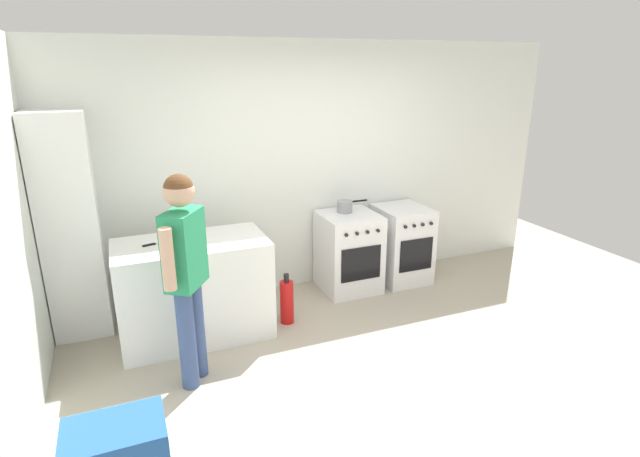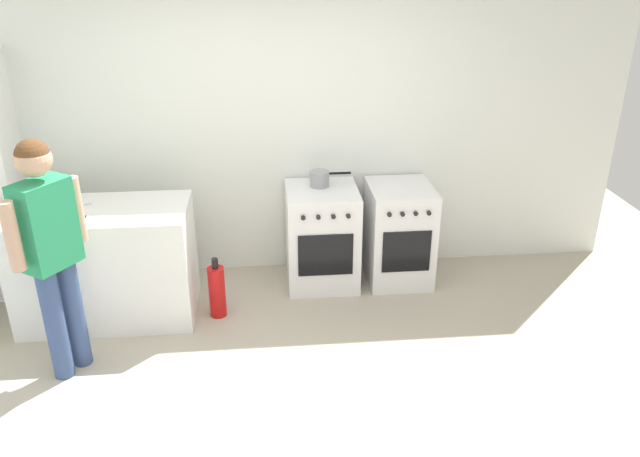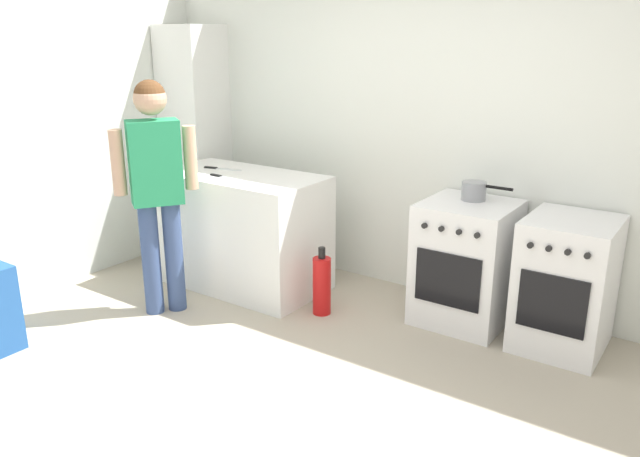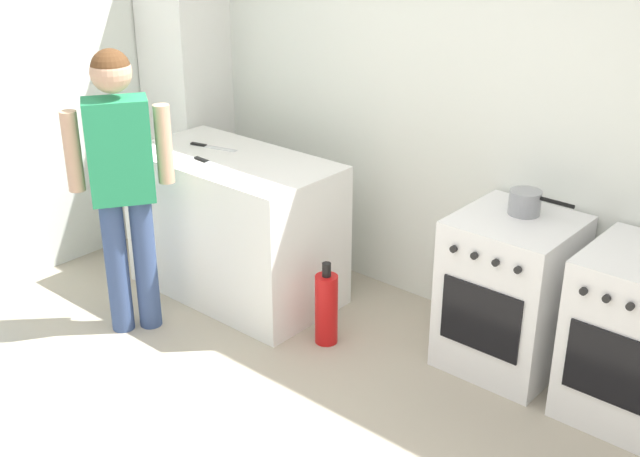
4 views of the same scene
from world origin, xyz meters
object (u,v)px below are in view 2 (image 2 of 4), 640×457
Objects in this scene: knife_chef at (91,217)px; person at (49,241)px; fire_extinguisher at (217,291)px; pot at (320,179)px; oven_right at (399,233)px; knife_carving at (66,207)px; oven_left at (322,236)px.

knife_chef is 0.19× the size of person.
fire_extinguisher is (0.85, 0.06, -0.69)m from knife_chef.
pot is 1.11× the size of knife_chef.
pot is at bearing 172.68° from oven_right.
knife_carving is 0.66× the size of fire_extinguisher.
fire_extinguisher is (-0.86, -0.56, -0.70)m from pot.
knife_chef is at bearing -167.32° from oven_right.
oven_left is at bearing 180.00° from oven_right.
oven_left and oven_right have the same top height.
fire_extinguisher is at bearing -151.22° from oven_left.
oven_left is 0.66m from oven_right.
pot is 1.24m from fire_extinguisher.
oven_left is at bearing 30.49° from person.
fire_extinguisher is at bearing -8.20° from knife_carving.
oven_right is 1.70× the size of fire_extinguisher.
person is (0.11, -0.75, 0.08)m from knife_carving.
knife_carving is at bearing 136.87° from knife_chef.
knife_chef is 0.62× the size of fire_extinguisher.
oven_left is 0.50m from pot.
oven_right is 1.62m from fire_extinguisher.
pot is at bearing 20.02° from knife_chef.
oven_left is 2.20m from person.
knife_chef is 1.09m from fire_extinguisher.
oven_left is 1.00× the size of oven_right.
knife_carving is (-2.61, -0.32, 0.48)m from oven_right.
person is at bearing -81.61° from knife_carving.
knife_chef reaches higher than oven_right.
person is (-2.49, -1.08, 0.56)m from oven_right.
knife_carving is 1.28m from fire_extinguisher.
pot reaches higher than oven_left.
pot is at bearing 11.97° from knife_carving.
oven_right is 0.84m from pot.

